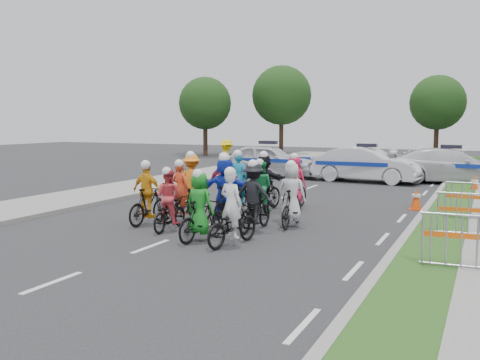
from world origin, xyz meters
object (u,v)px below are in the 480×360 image
at_px(rider_6, 181,200).
at_px(cone_1, 475,184).
at_px(rider_10, 192,188).
at_px(rider_0, 232,219).
at_px(rider_13, 295,187).
at_px(tree_0, 205,103).
at_px(parked_bike, 187,173).
at_px(rider_1, 200,213).
at_px(rider_7, 292,201).
at_px(rider_12, 239,189).
at_px(rider_8, 260,195).
at_px(police_car_2, 450,166).
at_px(tree_4, 438,103).
at_px(rider_11, 264,185).
at_px(rider_3, 148,200).
at_px(tree_3, 282,95).
at_px(police_car_0, 268,161).
at_px(rider_2, 169,206).
at_px(rider_4, 254,203).
at_px(rider_9, 225,192).
at_px(police_car_1, 366,165).
at_px(marshal_hiviz, 227,159).
at_px(rider_5, 226,195).
at_px(barrier_0, 477,246).
at_px(cone_0, 416,199).

xyz_separation_m(rider_6, cone_1, (7.35, 10.14, -0.24)).
bearing_deg(rider_10, rider_0, 123.90).
relative_size(rider_13, tree_0, 0.29).
bearing_deg(rider_10, parked_bike, -65.25).
height_order(rider_1, rider_7, rider_7).
relative_size(rider_12, parked_bike, 1.17).
relative_size(rider_8, police_car_2, 0.32).
height_order(rider_0, rider_6, rider_0).
xyz_separation_m(rider_12, tree_4, (3.42, 28.46, 3.56)).
relative_size(rider_11, rider_13, 1.04).
distance_m(rider_3, tree_3, 31.06).
xyz_separation_m(rider_13, cone_1, (5.14, 6.79, -0.36)).
bearing_deg(rider_11, rider_6, 72.97).
height_order(police_car_0, police_car_2, police_car_0).
bearing_deg(rider_8, rider_3, 37.59).
xyz_separation_m(rider_10, tree_3, (-7.46, 27.51, 4.15)).
height_order(rider_2, tree_4, tree_4).
distance_m(rider_4, rider_9, 2.15).
xyz_separation_m(police_car_1, parked_bike, (-7.31, -3.84, -0.37)).
bearing_deg(rider_4, marshal_hiviz, -58.60).
bearing_deg(rider_5, rider_6, -9.89).
height_order(barrier_0, cone_1, barrier_0).
bearing_deg(rider_1, rider_5, -73.72).
distance_m(rider_8, rider_12, 1.64).
xyz_separation_m(police_car_0, police_car_1, (4.89, 0.01, -0.02)).
bearing_deg(cone_0, rider_4, -123.10).
bearing_deg(rider_9, rider_1, 96.88).
bearing_deg(rider_0, rider_11, -64.85).
xyz_separation_m(rider_4, rider_12, (-1.81, 2.91, -0.09)).
height_order(rider_7, marshal_hiviz, marshal_hiviz).
xyz_separation_m(rider_4, rider_13, (-0.20, 3.72, -0.01)).
distance_m(rider_1, cone_1, 13.39).
height_order(rider_12, police_car_0, rider_12).
xyz_separation_m(rider_8, police_car_0, (-4.00, 10.42, 0.18)).
distance_m(rider_1, rider_9, 3.24).
distance_m(police_car_1, barrier_0, 15.07).
xyz_separation_m(police_car_0, cone_1, (9.53, -1.73, -0.49)).
bearing_deg(rider_2, rider_7, -150.47).
height_order(rider_6, police_car_0, rider_6).
bearing_deg(tree_4, rider_10, -98.74).
relative_size(rider_4, tree_0, 0.29).
relative_size(rider_6, rider_12, 0.91).
distance_m(rider_1, rider_3, 2.55).
xyz_separation_m(parked_bike, tree_3, (-3.38, 20.97, 4.45)).
bearing_deg(rider_10, rider_12, -144.24).
xyz_separation_m(rider_4, rider_6, (-2.41, 0.37, -0.14)).
bearing_deg(rider_12, rider_7, 130.37).
relative_size(rider_6, police_car_0, 0.37).
bearing_deg(police_car_2, rider_7, 157.03).
bearing_deg(rider_5, cone_1, -125.90).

